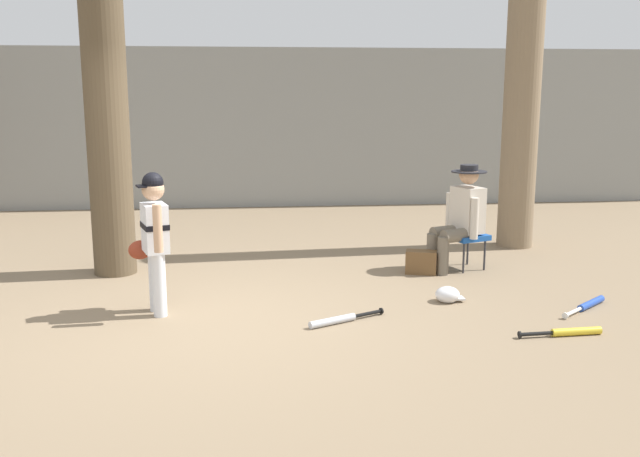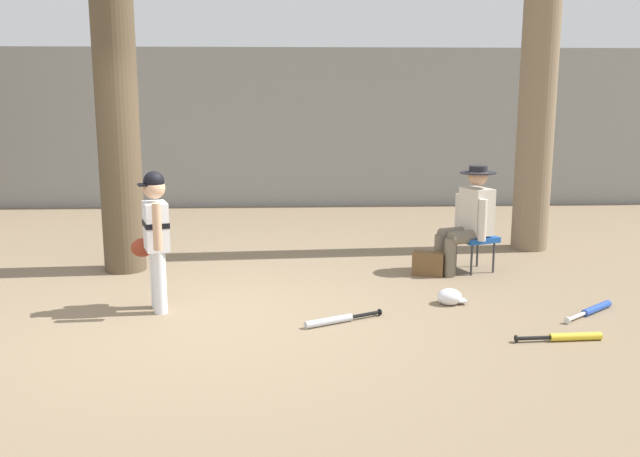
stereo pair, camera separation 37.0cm
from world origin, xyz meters
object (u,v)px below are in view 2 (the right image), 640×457
object	(u,v)px
folding_stool	(475,240)
bat_blue_youth	(593,310)
tree_behind_spectator	(540,61)
tree_near_player	(113,40)
handbag_beside_stool	(428,264)
bat_yellow_trainer	(569,337)
seated_spectator	(469,216)
bat_aluminum_silver	(335,320)
young_ballplayer	(155,232)
batting_helmet_white	(450,297)

from	to	relation	value
folding_stool	bat_blue_youth	bearing A→B (deg)	-66.08
tree_behind_spectator	tree_near_player	bearing A→B (deg)	-169.80
handbag_beside_stool	bat_yellow_trainer	xyz separation A→B (m)	(0.74, -2.12, -0.10)
tree_near_player	seated_spectator	bearing A→B (deg)	-3.78
bat_yellow_trainer	bat_blue_youth	size ratio (longest dim) A/B	1.16
tree_near_player	bat_blue_youth	distance (m)	5.60
tree_near_player	handbag_beside_stool	xyz separation A→B (m)	(3.41, -0.38, -2.42)
handbag_beside_stool	bat_aluminum_silver	world-z (taller)	handbag_beside_stool
folding_stool	bat_yellow_trainer	bearing A→B (deg)	-85.43
young_ballplayer	bat_aluminum_silver	bearing A→B (deg)	-16.02
tree_behind_spectator	handbag_beside_stool	bearing A→B (deg)	-140.97
bat_aluminum_silver	bat_yellow_trainer	world-z (taller)	same
tree_near_player	tree_behind_spectator	size ratio (longest dim) A/B	1.04
bat_yellow_trainer	batting_helmet_white	distance (m)	1.28
tree_near_player	bat_blue_youth	world-z (taller)	tree_near_player
seated_spectator	handbag_beside_stool	distance (m)	0.71
tree_near_player	bat_aluminum_silver	size ratio (longest dim) A/B	7.96
handbag_beside_stool	batting_helmet_white	distance (m)	1.08
tree_near_player	tree_behind_spectator	xyz separation A→B (m)	(4.99, 0.90, -0.17)
bat_aluminum_silver	bat_yellow_trainer	size ratio (longest dim) A/B	0.98
handbag_beside_stool	batting_helmet_white	world-z (taller)	handbag_beside_stool
tree_behind_spectator	handbag_beside_stool	distance (m)	3.04
young_ballplayer	bat_blue_youth	bearing A→B (deg)	-3.84
young_ballplayer	handbag_beside_stool	world-z (taller)	young_ballplayer
tree_behind_spectator	bat_yellow_trainer	bearing A→B (deg)	-103.81
tree_near_player	bat_yellow_trainer	xyz separation A→B (m)	(4.16, -2.50, -2.52)
tree_behind_spectator	bat_blue_youth	world-z (taller)	tree_behind_spectator
seated_spectator	bat_aluminum_silver	distance (m)	2.44
young_ballplayer	batting_helmet_white	world-z (taller)	young_ballplayer
bat_yellow_trainer	batting_helmet_white	bearing A→B (deg)	125.70
bat_blue_youth	young_ballplayer	bearing A→B (deg)	176.16
young_ballplayer	tree_behind_spectator	bearing A→B (deg)	29.13
batting_helmet_white	seated_spectator	bearing A→B (deg)	68.48
young_ballplayer	bat_aluminum_silver	size ratio (longest dim) A/B	1.82
tree_behind_spectator	bat_blue_youth	distance (m)	3.59
young_ballplayer	bat_yellow_trainer	distance (m)	3.71
tree_near_player	young_ballplayer	distance (m)	2.45
batting_helmet_white	bat_blue_youth	bearing A→B (deg)	-14.84
bat_aluminum_silver	folding_stool	bearing A→B (deg)	46.04
tree_near_player	folding_stool	world-z (taller)	tree_near_player
young_ballplayer	seated_spectator	xyz separation A→B (m)	(3.24, 1.27, -0.10)
handbag_beside_stool	batting_helmet_white	xyz separation A→B (m)	(-0.00, -1.08, -0.06)
tree_near_player	handbag_beside_stool	bearing A→B (deg)	-6.38
seated_spectator	bat_blue_youth	world-z (taller)	seated_spectator
tree_near_player	bat_yellow_trainer	size ratio (longest dim) A/B	7.82
tree_near_player	folding_stool	distance (m)	4.54
bat_aluminum_silver	tree_behind_spectator	bearing A→B (deg)	46.69
bat_yellow_trainer	bat_blue_youth	world-z (taller)	same
tree_behind_spectator	seated_spectator	bearing A→B (deg)	-133.81
tree_near_player	batting_helmet_white	bearing A→B (deg)	-23.15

